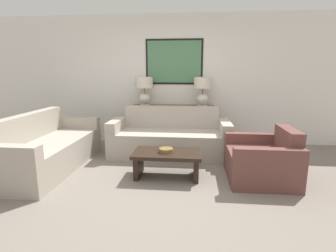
{
  "coord_description": "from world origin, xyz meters",
  "views": [
    {
      "loc": [
        0.41,
        -3.22,
        1.5
      ],
      "look_at": [
        0.01,
        0.85,
        0.65
      ],
      "focal_mm": 28.0,
      "sensor_mm": 36.0,
      "label": 1
    }
  ],
  "objects_px": {
    "console_table": "(173,125)",
    "armchair_near_back_wall": "(263,161)",
    "couch_by_back_wall": "(170,139)",
    "coffee_table": "(167,159)",
    "table_lamp_left": "(144,88)",
    "decorative_bowl": "(166,150)",
    "table_lamp_right": "(203,88)",
    "couch_by_side": "(48,150)"
  },
  "relations": [
    {
      "from": "couch_by_side",
      "to": "console_table",
      "type": "bearing_deg",
      "value": 40.03
    },
    {
      "from": "couch_by_side",
      "to": "decorative_bowl",
      "type": "height_order",
      "value": "couch_by_side"
    },
    {
      "from": "decorative_bowl",
      "to": "armchair_near_back_wall",
      "type": "distance_m",
      "value": 1.37
    },
    {
      "from": "console_table",
      "to": "couch_by_back_wall",
      "type": "height_order",
      "value": "couch_by_back_wall"
    },
    {
      "from": "couch_by_back_wall",
      "to": "decorative_bowl",
      "type": "bearing_deg",
      "value": -88.03
    },
    {
      "from": "console_table",
      "to": "armchair_near_back_wall",
      "type": "bearing_deg",
      "value": -50.51
    },
    {
      "from": "table_lamp_left",
      "to": "armchair_near_back_wall",
      "type": "distance_m",
      "value": 2.77
    },
    {
      "from": "table_lamp_right",
      "to": "couch_by_side",
      "type": "relative_size",
      "value": 0.27
    },
    {
      "from": "couch_by_side",
      "to": "decorative_bowl",
      "type": "distance_m",
      "value": 1.91
    },
    {
      "from": "table_lamp_right",
      "to": "coffee_table",
      "type": "relative_size",
      "value": 0.6
    },
    {
      "from": "couch_by_side",
      "to": "armchair_near_back_wall",
      "type": "relative_size",
      "value": 2.21
    },
    {
      "from": "table_lamp_left",
      "to": "couch_by_back_wall",
      "type": "xyz_separation_m",
      "value": [
        0.59,
        -0.7,
        -0.88
      ]
    },
    {
      "from": "table_lamp_left",
      "to": "couch_by_back_wall",
      "type": "distance_m",
      "value": 1.27
    },
    {
      "from": "table_lamp_left",
      "to": "table_lamp_right",
      "type": "xyz_separation_m",
      "value": [
        1.18,
        0.0,
        0.0
      ]
    },
    {
      "from": "decorative_bowl",
      "to": "couch_by_side",
      "type": "bearing_deg",
      "value": 174.22
    },
    {
      "from": "table_lamp_right",
      "to": "armchair_near_back_wall",
      "type": "relative_size",
      "value": 0.6
    },
    {
      "from": "table_lamp_left",
      "to": "couch_by_back_wall",
      "type": "bearing_deg",
      "value": -49.87
    },
    {
      "from": "coffee_table",
      "to": "decorative_bowl",
      "type": "xyz_separation_m",
      "value": [
        -0.01,
        -0.01,
        0.13
      ]
    },
    {
      "from": "decorative_bowl",
      "to": "armchair_near_back_wall",
      "type": "relative_size",
      "value": 0.21
    },
    {
      "from": "table_lamp_left",
      "to": "couch_by_back_wall",
      "type": "height_order",
      "value": "table_lamp_left"
    },
    {
      "from": "table_lamp_right",
      "to": "decorative_bowl",
      "type": "bearing_deg",
      "value": -107.52
    },
    {
      "from": "table_lamp_right",
      "to": "armchair_near_back_wall",
      "type": "distance_m",
      "value": 2.09
    },
    {
      "from": "table_lamp_right",
      "to": "armchair_near_back_wall",
      "type": "bearing_deg",
      "value": -64.5
    },
    {
      "from": "console_table",
      "to": "couch_by_back_wall",
      "type": "relative_size",
      "value": 0.79
    },
    {
      "from": "table_lamp_left",
      "to": "decorative_bowl",
      "type": "bearing_deg",
      "value": -70.34
    },
    {
      "from": "decorative_bowl",
      "to": "couch_by_back_wall",
      "type": "bearing_deg",
      "value": 91.97
    },
    {
      "from": "table_lamp_left",
      "to": "couch_by_side",
      "type": "relative_size",
      "value": 0.27
    },
    {
      "from": "decorative_bowl",
      "to": "table_lamp_right",
      "type": "bearing_deg",
      "value": 72.48
    },
    {
      "from": "console_table",
      "to": "coffee_table",
      "type": "bearing_deg",
      "value": -88.37
    },
    {
      "from": "console_table",
      "to": "armchair_near_back_wall",
      "type": "height_order",
      "value": "console_table"
    },
    {
      "from": "couch_by_back_wall",
      "to": "coffee_table",
      "type": "relative_size",
      "value": 2.2
    },
    {
      "from": "couch_by_back_wall",
      "to": "armchair_near_back_wall",
      "type": "height_order",
      "value": "couch_by_back_wall"
    },
    {
      "from": "table_lamp_right",
      "to": "couch_by_back_wall",
      "type": "height_order",
      "value": "table_lamp_right"
    },
    {
      "from": "table_lamp_right",
      "to": "decorative_bowl",
      "type": "height_order",
      "value": "table_lamp_right"
    },
    {
      "from": "console_table",
      "to": "table_lamp_left",
      "type": "bearing_deg",
      "value": 180.0
    },
    {
      "from": "table_lamp_left",
      "to": "coffee_table",
      "type": "height_order",
      "value": "table_lamp_left"
    },
    {
      "from": "couch_by_back_wall",
      "to": "couch_by_side",
      "type": "relative_size",
      "value": 1.0
    },
    {
      "from": "table_lamp_left",
      "to": "armchair_near_back_wall",
      "type": "xyz_separation_m",
      "value": [
        1.99,
        -1.7,
        -0.91
      ]
    },
    {
      "from": "console_table",
      "to": "armchair_near_back_wall",
      "type": "relative_size",
      "value": 1.75
    },
    {
      "from": "coffee_table",
      "to": "armchair_near_back_wall",
      "type": "distance_m",
      "value": 1.35
    },
    {
      "from": "table_lamp_left",
      "to": "armchair_near_back_wall",
      "type": "relative_size",
      "value": 0.6
    },
    {
      "from": "table_lamp_right",
      "to": "couch_by_side",
      "type": "distance_m",
      "value": 3.03
    }
  ]
}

